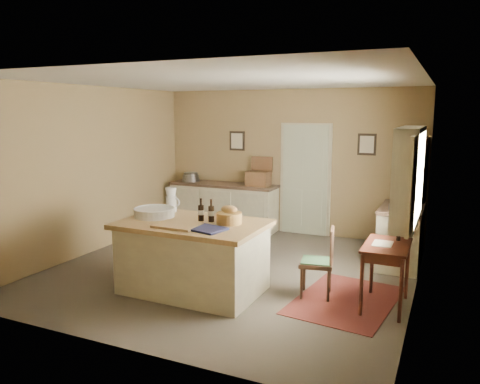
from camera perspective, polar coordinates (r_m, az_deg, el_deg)
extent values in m
plane|color=brown|center=(6.91, -1.04, -9.52)|extent=(5.00, 5.00, 0.00)
cube|color=olive|center=(8.90, 5.87, 3.68)|extent=(5.00, 0.10, 2.70)
cube|color=olive|center=(4.50, -14.89, -2.50)|extent=(5.00, 0.10, 2.70)
cube|color=olive|center=(7.98, -17.52, 2.59)|extent=(0.10, 5.00, 2.70)
cube|color=olive|center=(5.97, 21.13, 0.13)|extent=(0.10, 5.00, 2.70)
plane|color=silver|center=(6.54, -1.11, 13.42)|extent=(5.00, 5.00, 0.00)
cube|color=#B6BD9F|center=(8.80, 7.93, 1.64)|extent=(0.97, 0.06, 2.11)
cube|color=black|center=(9.24, -0.36, 6.25)|extent=(0.32, 0.02, 0.38)
cube|color=beige|center=(9.23, -0.39, 6.25)|extent=(0.24, 0.01, 0.30)
cube|color=black|center=(8.50, 15.21, 5.62)|extent=(0.32, 0.02, 0.38)
cube|color=beige|center=(8.49, 15.20, 5.61)|extent=(0.24, 0.01, 0.30)
cube|color=beige|center=(5.85, 19.59, -3.27)|extent=(0.25, 1.32, 0.06)
cube|color=beige|center=(5.71, 20.19, 7.15)|extent=(0.25, 1.32, 0.06)
cube|color=white|center=(5.75, 21.08, 1.80)|extent=(0.01, 1.20, 1.00)
cube|color=beige|center=(4.94, 20.08, 0.66)|extent=(0.04, 0.35, 1.00)
cube|color=beige|center=(6.56, 21.22, 2.70)|extent=(0.04, 0.35, 1.00)
cube|color=beige|center=(6.06, -5.73, -8.12)|extent=(1.71, 1.08, 0.85)
cube|color=#AA7E4B|center=(5.94, -5.80, -3.94)|extent=(1.84, 1.21, 0.06)
cylinder|color=white|center=(6.29, -10.39, -2.49)|extent=(0.53, 0.53, 0.11)
cube|color=#AA7E4B|center=(5.71, -7.67, -4.08)|extent=(0.53, 0.38, 0.03)
cube|color=black|center=(5.52, -4.09, -4.50)|extent=(0.49, 0.42, 0.02)
cylinder|color=olive|center=(5.81, -1.33, -3.20)|extent=(0.32, 0.32, 0.14)
cylinder|color=black|center=(5.96, -4.78, -2.16)|extent=(0.07, 0.07, 0.29)
cylinder|color=black|center=(5.90, -3.53, -2.26)|extent=(0.07, 0.07, 0.29)
cube|color=beige|center=(9.23, -2.00, -1.88)|extent=(2.10, 0.58, 0.85)
cube|color=#332319|center=(9.15, -2.02, 0.88)|extent=(2.14, 0.61, 0.05)
cube|color=#4B2F1A|center=(8.82, 2.25, 1.64)|extent=(0.42, 0.31, 0.28)
cylinder|color=#59544F|center=(9.48, -6.01, 1.85)|extent=(0.36, 0.36, 0.18)
cube|color=#55211A|center=(6.02, 12.76, -12.72)|extent=(1.28, 1.72, 0.01)
cube|color=#38170F|center=(5.71, 17.48, -6.25)|extent=(0.50, 0.82, 0.03)
cube|color=#38170F|center=(5.73, 17.45, -6.92)|extent=(0.44, 0.76, 0.10)
cube|color=silver|center=(5.71, 16.99, -6.03)|extent=(0.22, 0.30, 0.01)
cylinder|color=black|center=(5.91, 18.74, -5.38)|extent=(0.05, 0.05, 0.05)
cylinder|color=#38170F|center=(5.51, 14.57, -10.97)|extent=(0.04, 0.04, 0.72)
cylinder|color=#38170F|center=(5.46, 19.02, -11.37)|extent=(0.04, 0.04, 0.72)
cylinder|color=#38170F|center=(6.20, 15.77, -8.66)|extent=(0.04, 0.04, 0.72)
cylinder|color=#38170F|center=(6.16, 19.70, -9.00)|extent=(0.04, 0.04, 0.72)
cube|color=beige|center=(7.42, 18.97, -5.28)|extent=(0.58, 1.06, 0.85)
cube|color=#332319|center=(7.32, 19.17, -1.88)|extent=(0.61, 1.10, 0.05)
cylinder|color=silver|center=(7.15, 18.84, -1.54)|extent=(0.25, 0.25, 0.09)
cube|color=black|center=(7.62, 20.25, -0.97)|extent=(0.32, 0.04, 1.89)
cube|color=black|center=(8.42, 20.67, -0.03)|extent=(0.32, 0.04, 1.89)
cube|color=black|center=(8.01, 21.54, -0.55)|extent=(0.02, 0.85, 1.89)
cube|color=black|center=(8.22, 20.10, -6.64)|extent=(0.32, 0.81, 0.03)
cube|color=black|center=(8.10, 20.30, -3.43)|extent=(0.32, 0.81, 0.03)
cube|color=black|center=(8.01, 20.49, -0.14)|extent=(0.32, 0.81, 0.03)
cube|color=black|center=(7.96, 20.65, 2.54)|extent=(0.32, 0.81, 0.03)
cube|color=black|center=(7.93, 20.82, 5.24)|extent=(0.32, 0.81, 0.03)
cylinder|color=white|center=(8.00, 20.52, 0.28)|extent=(0.12, 0.12, 0.11)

